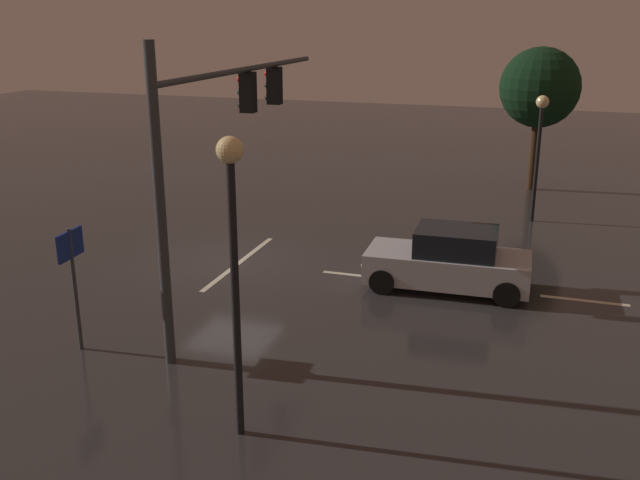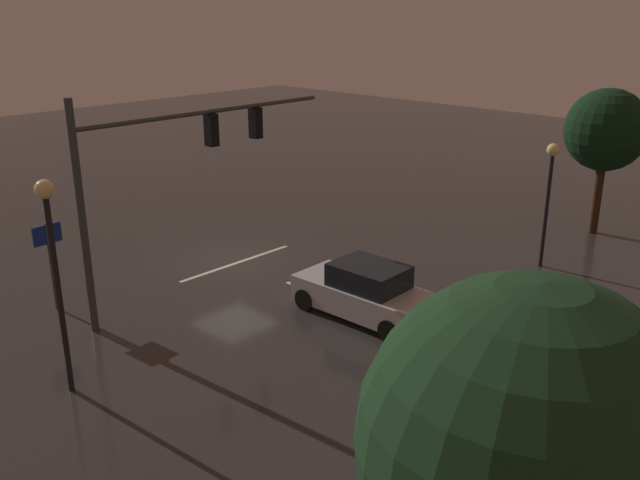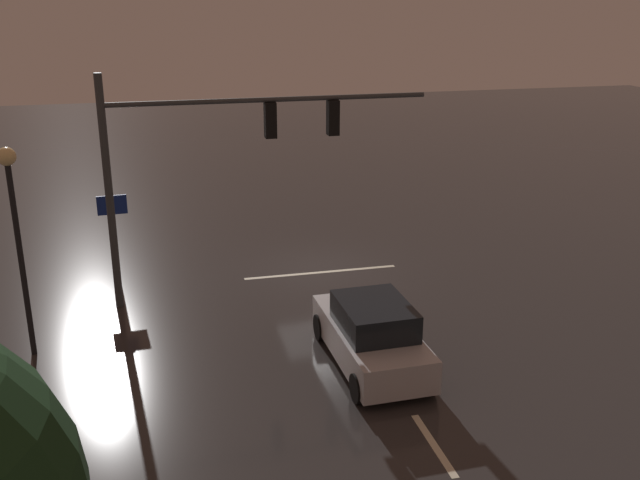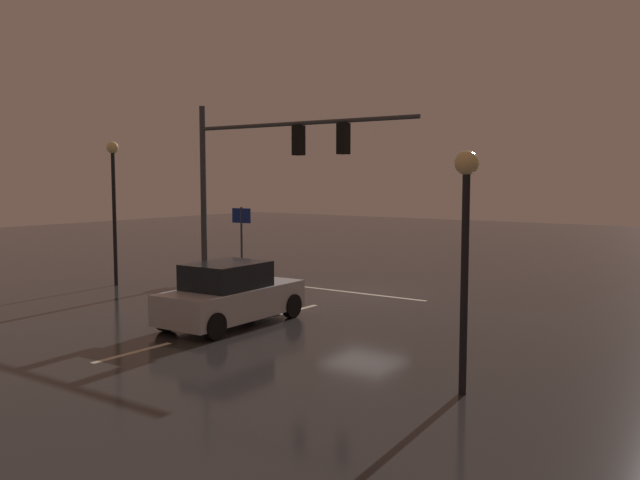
# 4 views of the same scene
# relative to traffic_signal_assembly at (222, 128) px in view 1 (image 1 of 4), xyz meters

# --- Properties ---
(ground_plane) EXTENTS (80.00, 80.00, 0.00)m
(ground_plane) POSITION_rel_traffic_signal_assembly_xyz_m (-3.31, -1.46, -4.56)
(ground_plane) COLOR #2D2B2B
(traffic_signal_assembly) EXTENTS (9.19, 0.47, 6.64)m
(traffic_signal_assembly) POSITION_rel_traffic_signal_assembly_xyz_m (0.00, 0.00, 0.00)
(traffic_signal_assembly) COLOR #383A3D
(traffic_signal_assembly) RESTS_ON ground_plane
(lane_dash_far) EXTENTS (0.16, 2.20, 0.01)m
(lane_dash_far) POSITION_rel_traffic_signal_assembly_xyz_m (-3.31, 2.54, -4.56)
(lane_dash_far) COLOR beige
(lane_dash_far) RESTS_ON ground_plane
(lane_dash_mid) EXTENTS (0.16, 2.20, 0.01)m
(lane_dash_mid) POSITION_rel_traffic_signal_assembly_xyz_m (-3.31, 8.54, -4.56)
(lane_dash_mid) COLOR beige
(lane_dash_mid) RESTS_ON ground_plane
(stop_bar) EXTENTS (5.00, 0.16, 0.01)m
(stop_bar) POSITION_rel_traffic_signal_assembly_xyz_m (-3.31, -1.19, -4.56)
(stop_bar) COLOR beige
(stop_bar) RESTS_ON ground_plane
(car_approaching) EXTENTS (2.01, 4.41, 1.70)m
(car_approaching) POSITION_rel_traffic_signal_assembly_xyz_m (-3.06, 5.04, -3.77)
(car_approaching) COLOR #B7B7BC
(car_approaching) RESTS_ON ground_plane
(street_lamp_left_kerb) EXTENTS (0.44, 0.44, 4.45)m
(street_lamp_left_kerb) POSITION_rel_traffic_signal_assembly_xyz_m (-10.62, 6.95, -1.40)
(street_lamp_left_kerb) COLOR black
(street_lamp_left_kerb) RESTS_ON ground_plane
(street_lamp_right_kerb) EXTENTS (0.44, 0.44, 5.29)m
(street_lamp_right_kerb) POSITION_rel_traffic_signal_assembly_xyz_m (5.03, 2.54, -0.89)
(street_lamp_right_kerb) COLOR black
(street_lamp_right_kerb) RESTS_ON ground_plane
(route_sign) EXTENTS (0.90, 0.12, 2.78)m
(route_sign) POSITION_rel_traffic_signal_assembly_xyz_m (3.06, -2.18, -2.56)
(route_sign) COLOR #383A3D
(route_sign) RESTS_ON ground_plane
(tree_left_near) EXTENTS (3.24, 3.24, 5.86)m
(tree_left_near) POSITION_rel_traffic_signal_assembly_xyz_m (-15.65, 6.73, -0.36)
(tree_left_near) COLOR #382314
(tree_left_near) RESTS_ON ground_plane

